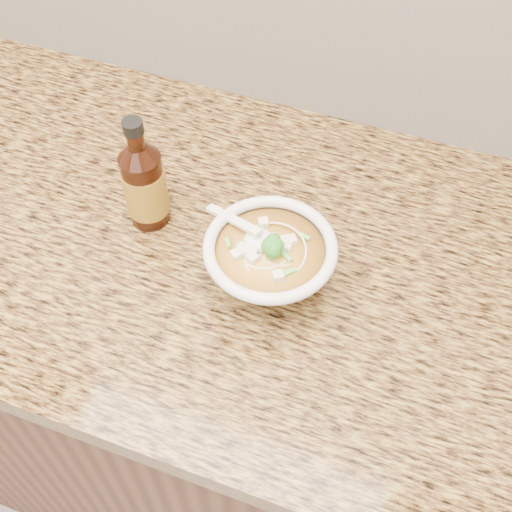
% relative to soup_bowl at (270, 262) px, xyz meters
% --- Properties ---
extents(cabinet, '(4.00, 0.65, 0.86)m').
position_rel_soup_bowl_xyz_m(cabinet, '(-0.24, 0.06, -0.51)').
color(cabinet, black).
rests_on(cabinet, ground).
extents(counter_slab, '(4.00, 0.68, 0.04)m').
position_rel_soup_bowl_xyz_m(counter_slab, '(-0.24, 0.06, -0.06)').
color(counter_slab, olive).
rests_on(counter_slab, cabinet).
extents(soup_bowl, '(0.20, 0.18, 0.10)m').
position_rel_soup_bowl_xyz_m(soup_bowl, '(0.00, 0.00, 0.00)').
color(soup_bowl, white).
rests_on(soup_bowl, counter_slab).
extents(hot_sauce_bottle, '(0.07, 0.07, 0.19)m').
position_rel_soup_bowl_xyz_m(hot_sauce_bottle, '(-0.21, 0.05, 0.03)').
color(hot_sauce_bottle, '#391407').
rests_on(hot_sauce_bottle, counter_slab).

